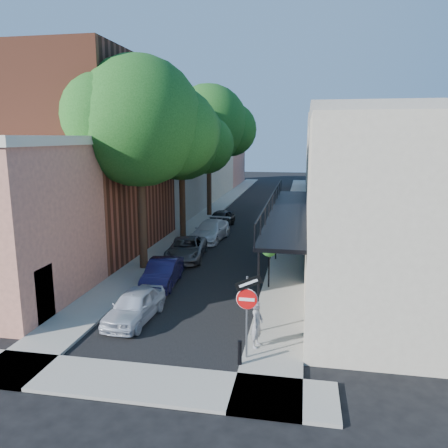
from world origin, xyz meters
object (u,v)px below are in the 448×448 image
at_px(sign_post, 247,302).
at_px(parked_car_d, 211,231).
at_px(oak_near, 148,125).
at_px(oak_mid, 187,140).
at_px(pedestrian, 257,324).
at_px(bollard, 240,353).
at_px(parked_car_b, 162,273).
at_px(oak_far, 214,125).
at_px(parked_car_c, 186,249).
at_px(parked_car_e, 220,219).
at_px(parked_car_a, 135,306).

distance_m(sign_post, parked_car_d, 17.21).
distance_m(oak_near, oak_mid, 8.01).
bearing_deg(pedestrian, bollard, 176.84).
bearing_deg(parked_car_d, parked_car_b, -86.10).
distance_m(bollard, parked_car_b, 8.64).
relative_size(oak_far, parked_car_c, 2.60).
bearing_deg(parked_car_c, bollard, -73.25).
height_order(bollard, parked_car_e, parked_car_e).
height_order(sign_post, oak_near, oak_near).
bearing_deg(oak_near, pedestrian, -51.31).
height_order(parked_car_a, parked_car_b, parked_car_b).
relative_size(oak_near, parked_car_d, 2.38).
distance_m(parked_car_b, pedestrian, 7.87).
bearing_deg(parked_car_a, sign_post, -23.08).
bearing_deg(parked_car_a, parked_car_d, 92.98).
height_order(sign_post, parked_car_b, sign_post).
xyz_separation_m(sign_post, parked_car_c, (-5.18, 11.49, -1.40)).
bearing_deg(oak_near, oak_mid, 90.37).
height_order(parked_car_c, pedestrian, pedestrian).
distance_m(parked_car_c, pedestrian, 11.96).
relative_size(oak_far, parked_car_a, 3.22).
bearing_deg(oak_far, parked_car_e, -73.16).
xyz_separation_m(parked_car_a, pedestrian, (5.07, -1.54, 0.32)).
xyz_separation_m(sign_post, oak_near, (-6.53, 9.29, 5.84)).
bearing_deg(parked_car_b, parked_car_e, 85.33).
bearing_deg(oak_near, parked_car_c, 58.64).
xyz_separation_m(oak_near, oak_mid, (-0.05, 7.97, -0.82)).
bearing_deg(parked_car_a, oak_mid, 99.91).
relative_size(oak_near, parked_car_b, 2.90).
relative_size(parked_car_d, parked_car_e, 1.20).
xyz_separation_m(parked_car_d, parked_car_e, (-0.20, 4.74, -0.02)).
height_order(sign_post, oak_mid, oak_mid).
bearing_deg(oak_far, parked_car_c, -84.86).
bearing_deg(bollard, oak_mid, 109.90).
bearing_deg(sign_post, oak_far, 103.91).
xyz_separation_m(parked_car_c, pedestrian, (5.42, -10.66, 0.31)).
height_order(sign_post, parked_car_a, sign_post).
height_order(oak_near, parked_car_c, oak_near).
bearing_deg(oak_mid, pedestrian, -67.45).
bearing_deg(oak_far, oak_near, -90.04).
height_order(oak_mid, parked_car_e, oak_mid).
relative_size(oak_mid, parked_car_c, 2.23).
bearing_deg(parked_car_b, sign_post, -56.88).
bearing_deg(parked_car_b, parked_car_a, -90.95).
xyz_separation_m(parked_car_b, parked_car_d, (0.30, 9.85, 0.05)).
bearing_deg(oak_near, oak_far, 89.96).
xyz_separation_m(bollard, oak_mid, (-6.42, 17.73, 6.54)).
relative_size(parked_car_c, pedestrian, 2.77).
relative_size(parked_car_c, parked_car_d, 0.95).
bearing_deg(pedestrian, oak_near, 52.51).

